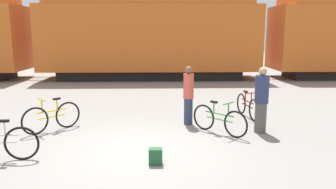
{
  "coord_description": "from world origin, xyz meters",
  "views": [
    {
      "loc": [
        0.52,
        -7.13,
        2.67
      ],
      "look_at": [
        0.75,
        1.23,
        1.1
      ],
      "focal_mm": 35.0,
      "sensor_mm": 36.0,
      "label": 1
    }
  ],
  "objects_px": {
    "bicycle_green": "(219,120)",
    "person_in_navy": "(261,100)",
    "bicycle_yellow": "(52,117)",
    "freight_train": "(150,27)",
    "person_in_red": "(188,95)",
    "bicycle_maroon": "(247,106)",
    "backpack": "(156,156)"
  },
  "relations": [
    {
      "from": "freight_train",
      "to": "person_in_red",
      "type": "relative_size",
      "value": 23.0
    },
    {
      "from": "bicycle_green",
      "to": "person_in_navy",
      "type": "xyz_separation_m",
      "value": [
        1.15,
        0.1,
        0.51
      ]
    },
    {
      "from": "freight_train",
      "to": "person_in_red",
      "type": "xyz_separation_m",
      "value": [
        1.38,
        -10.05,
        -2.12
      ]
    },
    {
      "from": "bicycle_green",
      "to": "bicycle_maroon",
      "type": "distance_m",
      "value": 2.13
    },
    {
      "from": "bicycle_green",
      "to": "bicycle_maroon",
      "type": "bearing_deg",
      "value": 54.73
    },
    {
      "from": "freight_train",
      "to": "bicycle_yellow",
      "type": "bearing_deg",
      "value": -102.91
    },
    {
      "from": "freight_train",
      "to": "bicycle_yellow",
      "type": "distance_m",
      "value": 11.23
    },
    {
      "from": "bicycle_yellow",
      "to": "backpack",
      "type": "bearing_deg",
      "value": -40.13
    },
    {
      "from": "bicycle_green",
      "to": "person_in_red",
      "type": "xyz_separation_m",
      "value": [
        -0.74,
        0.96,
        0.5
      ]
    },
    {
      "from": "bicycle_green",
      "to": "person_in_navy",
      "type": "distance_m",
      "value": 1.26
    },
    {
      "from": "bicycle_maroon",
      "to": "person_in_red",
      "type": "height_order",
      "value": "person_in_red"
    },
    {
      "from": "bicycle_green",
      "to": "backpack",
      "type": "xyz_separation_m",
      "value": [
        -1.69,
        -2.06,
        -0.21
      ]
    },
    {
      "from": "bicycle_green",
      "to": "backpack",
      "type": "relative_size",
      "value": 3.84
    },
    {
      "from": "bicycle_maroon",
      "to": "freight_train",
      "type": "bearing_deg",
      "value": 109.89
    },
    {
      "from": "bicycle_yellow",
      "to": "backpack",
      "type": "xyz_separation_m",
      "value": [
        2.88,
        -2.43,
        -0.23
      ]
    },
    {
      "from": "bicycle_green",
      "to": "bicycle_maroon",
      "type": "relative_size",
      "value": 0.79
    },
    {
      "from": "person_in_navy",
      "to": "person_in_red",
      "type": "bearing_deg",
      "value": 94.92
    },
    {
      "from": "bicycle_yellow",
      "to": "person_in_red",
      "type": "xyz_separation_m",
      "value": [
        3.82,
        0.6,
        0.49
      ]
    },
    {
      "from": "bicycle_maroon",
      "to": "person_in_navy",
      "type": "distance_m",
      "value": 1.73
    },
    {
      "from": "person_in_red",
      "to": "backpack",
      "type": "xyz_separation_m",
      "value": [
        -0.94,
        -3.02,
        -0.71
      ]
    },
    {
      "from": "bicycle_maroon",
      "to": "backpack",
      "type": "xyz_separation_m",
      "value": [
        -2.92,
        -3.81,
        -0.2
      ]
    },
    {
      "from": "bicycle_green",
      "to": "person_in_red",
      "type": "height_order",
      "value": "person_in_red"
    },
    {
      "from": "bicycle_maroon",
      "to": "person_in_red",
      "type": "relative_size",
      "value": 0.96
    },
    {
      "from": "bicycle_yellow",
      "to": "bicycle_maroon",
      "type": "xyz_separation_m",
      "value": [
        5.8,
        1.38,
        -0.03
      ]
    },
    {
      "from": "person_in_red",
      "to": "person_in_navy",
      "type": "height_order",
      "value": "person_in_navy"
    },
    {
      "from": "bicycle_maroon",
      "to": "person_in_navy",
      "type": "height_order",
      "value": "person_in_navy"
    },
    {
      "from": "freight_train",
      "to": "bicycle_yellow",
      "type": "xyz_separation_m",
      "value": [
        -2.44,
        -10.65,
        -2.61
      ]
    },
    {
      "from": "bicycle_yellow",
      "to": "bicycle_green",
      "type": "distance_m",
      "value": 4.58
    },
    {
      "from": "bicycle_yellow",
      "to": "person_in_navy",
      "type": "distance_m",
      "value": 5.74
    },
    {
      "from": "bicycle_yellow",
      "to": "freight_train",
      "type": "bearing_deg",
      "value": 77.09
    },
    {
      "from": "freight_train",
      "to": "bicycle_green",
      "type": "distance_m",
      "value": 11.52
    },
    {
      "from": "person_in_red",
      "to": "backpack",
      "type": "distance_m",
      "value": 3.25
    }
  ]
}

